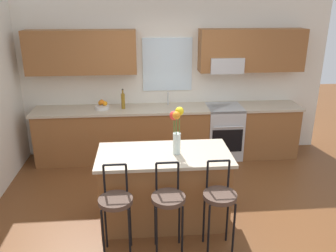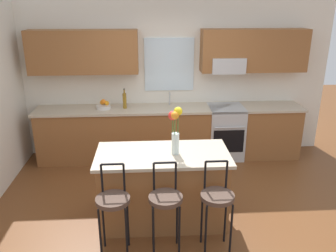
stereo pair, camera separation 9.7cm
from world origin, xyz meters
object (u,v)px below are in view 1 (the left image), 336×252
object	(u,v)px
fruit_bowl_oranges	(102,106)
kitchen_island	(164,187)
bottle_olive_oil	(123,101)
flower_vase	(177,126)
bar_stool_near	(116,204)
bar_stool_far	(220,199)
oven_range	(223,131)
bar_stool_middle	(168,202)

from	to	relation	value
fruit_bowl_oranges	kitchen_island	bearing A→B (deg)	-64.40
bottle_olive_oil	kitchen_island	bearing A→B (deg)	-73.69
flower_vase	kitchen_island	bearing A→B (deg)	173.91
bar_stool_near	bar_stool_far	distance (m)	1.10
oven_range	bar_stool_far	distance (m)	2.55
flower_vase	bottle_olive_oil	distance (m)	2.03
bottle_olive_oil	flower_vase	bearing A→B (deg)	-69.82
oven_range	bar_stool_middle	xyz separation A→B (m)	(-1.19, -2.47, 0.18)
bar_stool_far	bar_stool_middle	bearing A→B (deg)	180.00
bar_stool_near	fruit_bowl_oranges	distance (m)	2.54
oven_range	bar_stool_middle	world-z (taller)	bar_stool_middle
oven_range	fruit_bowl_oranges	size ratio (longest dim) A/B	3.83
oven_range	fruit_bowl_oranges	bearing A→B (deg)	179.21
oven_range	bar_stool_middle	bearing A→B (deg)	-115.68
kitchen_island	oven_range	bearing A→B (deg)	57.41
fruit_bowl_oranges	bottle_olive_oil	distance (m)	0.36
bar_stool_near	bar_stool_far	size ratio (longest dim) A/B	1.00
oven_range	bottle_olive_oil	xyz separation A→B (m)	(-1.74, 0.02, 0.60)
bar_stool_far	bottle_olive_oil	size ratio (longest dim) A/B	3.08
oven_range	bar_stool_near	bearing A→B (deg)	-125.14
bar_stool_near	flower_vase	xyz separation A→B (m)	(0.70, 0.60, 0.63)
oven_range	bar_stool_near	size ratio (longest dim) A/B	0.88
kitchen_island	bottle_olive_oil	distance (m)	2.05
bar_stool_far	fruit_bowl_oranges	size ratio (longest dim) A/B	4.34
bar_stool_near	bar_stool_middle	world-z (taller)	same
bar_stool_far	fruit_bowl_oranges	world-z (taller)	fruit_bowl_oranges
fruit_bowl_oranges	oven_range	bearing A→B (deg)	-0.79
bar_stool_far	bottle_olive_oil	bearing A→B (deg)	113.83
kitchen_island	bar_stool_far	size ratio (longest dim) A/B	1.53
bar_stool_far	bottle_olive_oil	distance (m)	2.76
oven_range	bar_stool_middle	size ratio (longest dim) A/B	0.88
bar_stool_middle	bottle_olive_oil	xyz separation A→B (m)	(-0.55, 2.49, 0.42)
oven_range	bottle_olive_oil	size ratio (longest dim) A/B	2.72
oven_range	fruit_bowl_oranges	xyz separation A→B (m)	(-2.09, 0.03, 0.51)
oven_range	kitchen_island	size ratio (longest dim) A/B	0.58
fruit_bowl_oranges	flower_vase	bearing A→B (deg)	-61.08
bar_stool_near	flower_vase	bearing A→B (deg)	40.50
kitchen_island	fruit_bowl_oranges	xyz separation A→B (m)	(-0.90, 1.88, 0.51)
bar_stool_middle	bar_stool_far	size ratio (longest dim) A/B	1.00
bar_stool_far	oven_range	bearing A→B (deg)	75.54
oven_range	kitchen_island	xyz separation A→B (m)	(-1.19, -1.86, 0.00)
kitchen_island	bottle_olive_oil	size ratio (longest dim) A/B	4.72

